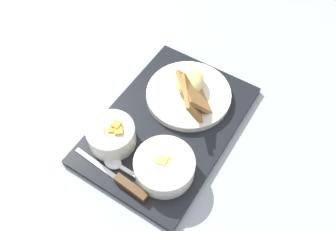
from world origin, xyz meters
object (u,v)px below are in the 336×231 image
Objects in this scene: bowl_salad at (111,134)px; knife at (126,184)px; spoon at (121,167)px; bowl_soup at (164,166)px; plate_main at (190,92)px.

bowl_salad is 0.12m from knife.
knife is 1.57× the size of spoon.
knife is (-0.08, 0.04, -0.02)m from bowl_soup.
spoon is at bearing -178.78° from plate_main.
plate_main reaches higher than bowl_salad.
knife is 0.05m from spoon.
spoon is at bearing 125.30° from bowl_soup.
bowl_soup is 0.22m from plate_main.
bowl_salad is at bearing 165.56° from plate_main.
plate_main is at bearing -95.94° from spoon.
bowl_salad reaches higher than bowl_soup.
bowl_salad is 0.85× the size of spoon.
plate_main is at bearing 23.20° from bowl_soup.
plate_main reaches higher than knife.
bowl_soup is 1.02× the size of spoon.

